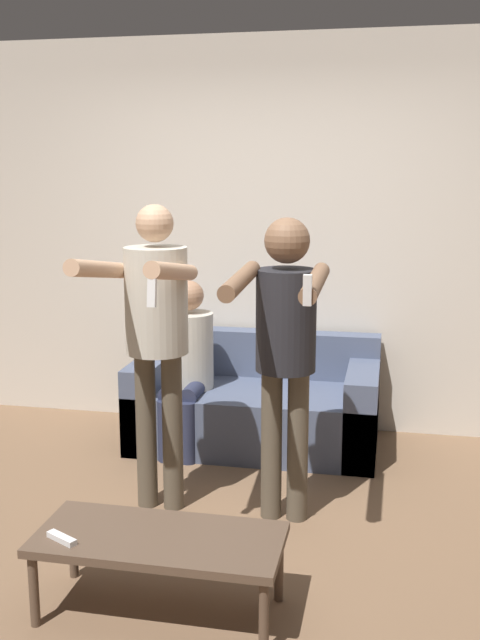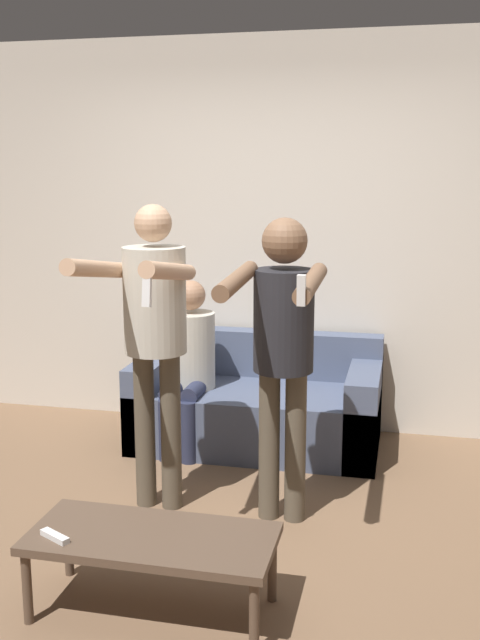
% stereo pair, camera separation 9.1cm
% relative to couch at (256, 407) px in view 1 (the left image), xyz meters
% --- Properties ---
extents(ground_plane, '(14.00, 14.00, 0.00)m').
position_rel_couch_xyz_m(ground_plane, '(0.03, -1.43, -0.26)').
color(ground_plane, brown).
extents(wall_back, '(6.40, 0.06, 2.70)m').
position_rel_couch_xyz_m(wall_back, '(0.03, 0.44, 1.09)').
color(wall_back, beige).
rests_on(wall_back, ground_plane).
extents(couch, '(1.60, 0.81, 0.71)m').
position_rel_couch_xyz_m(couch, '(0.00, 0.00, 0.00)').
color(couch, '#4C5670').
rests_on(couch, ground_plane).
extents(person_standing_left, '(0.45, 0.81, 1.64)m').
position_rel_couch_xyz_m(person_standing_left, '(-0.34, -1.07, 0.78)').
color(person_standing_left, brown).
rests_on(person_standing_left, ground_plane).
extents(person_standing_right, '(0.43, 0.78, 1.59)m').
position_rel_couch_xyz_m(person_standing_right, '(0.34, -1.07, 0.74)').
color(person_standing_right, brown).
rests_on(person_standing_right, ground_plane).
extents(person_seated, '(0.31, 0.53, 1.11)m').
position_rel_couch_xyz_m(person_seated, '(-0.43, -0.16, 0.34)').
color(person_seated, '#282D47').
rests_on(person_seated, ground_plane).
extents(coffee_table, '(1.02, 0.46, 0.35)m').
position_rel_couch_xyz_m(coffee_table, '(-0.04, -2.01, 0.06)').
color(coffee_table, brown).
rests_on(coffee_table, ground_plane).
extents(remote_on_table, '(0.15, 0.10, 0.02)m').
position_rel_couch_xyz_m(remote_on_table, '(-0.41, -2.13, 0.10)').
color(remote_on_table, white).
rests_on(remote_on_table, coffee_table).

